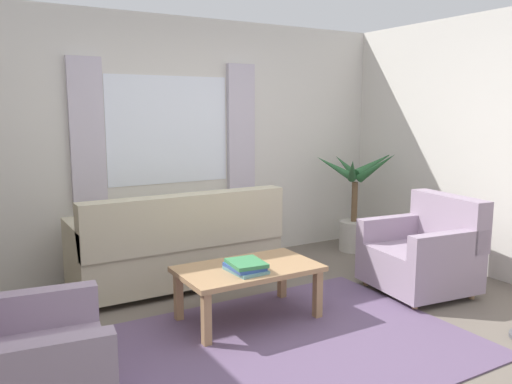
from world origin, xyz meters
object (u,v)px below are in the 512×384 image
object	(u,v)px
coffee_table	(248,273)
potted_plant	(355,209)
armchair_right	(424,253)
couch	(178,248)
book_stack_on_table	(246,266)
armchair_left	(13,370)

from	to	relation	value
coffee_table	potted_plant	xyz separation A→B (m)	(2.09, 1.13, 0.13)
coffee_table	potted_plant	bearing A→B (deg)	28.44
armchair_right	coffee_table	distance (m)	1.74
couch	coffee_table	xyz separation A→B (m)	(0.19, -1.03, 0.01)
book_stack_on_table	potted_plant	xyz separation A→B (m)	(2.17, 1.23, 0.03)
armchair_left	potted_plant	size ratio (longest dim) A/B	0.75
armchair_right	book_stack_on_table	distance (m)	1.81
armchair_left	potted_plant	xyz separation A→B (m)	(3.85, 1.81, 0.15)
armchair_left	potted_plant	distance (m)	4.26
couch	book_stack_on_table	size ratio (longest dim) A/B	5.78
couch	armchair_right	xyz separation A→B (m)	(1.91, -1.27, -0.01)
armchair_right	book_stack_on_table	bearing A→B (deg)	-88.11
couch	armchair_left	xyz separation A→B (m)	(-1.58, -1.70, -0.01)
armchair_right	potted_plant	size ratio (longest dim) A/B	0.75
couch	armchair_left	bearing A→B (deg)	47.20
couch	potted_plant	distance (m)	2.28
armchair_left	coffee_table	xyz separation A→B (m)	(1.76, 0.68, 0.03)
armchair_right	coffee_table	bearing A→B (deg)	-91.48
armchair_right	coffee_table	world-z (taller)	armchair_right
armchair_right	book_stack_on_table	world-z (taller)	armchair_right
potted_plant	armchair_right	bearing A→B (deg)	-104.92
armchair_left	coffee_table	size ratio (longest dim) A/B	0.85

